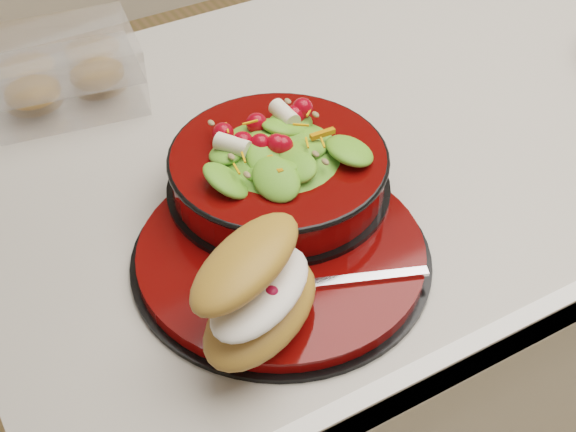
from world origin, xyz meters
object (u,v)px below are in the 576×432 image
dinner_plate (282,254)px  salad_bowl (278,162)px  fork (347,280)px  pastry_box (63,72)px  croissant (257,291)px  island_counter (388,318)px

dinner_plate → salad_bowl: 0.11m
fork → pastry_box: 0.50m
croissant → pastry_box: size_ratio=0.81×
island_counter → dinner_plate: dinner_plate is taller
salad_bowl → croissant: bearing=-124.9°
island_counter → salad_bowl: (-0.26, -0.08, 0.50)m
dinner_plate → croissant: 0.12m
croissant → pastry_box: (-0.03, 0.49, -0.02)m
croissant → pastry_box: 0.49m
salad_bowl → fork: (-0.01, -0.16, -0.04)m
dinner_plate → croissant: (-0.07, -0.08, 0.05)m
dinner_plate → croissant: croissant is taller
croissant → fork: 0.11m
salad_bowl → fork: 0.17m
pastry_box → dinner_plate: bearing=-66.7°
dinner_plate → fork: size_ratio=2.12×
island_counter → croissant: croissant is taller
island_counter → salad_bowl: size_ratio=4.82×
dinner_plate → fork: (0.03, -0.08, 0.01)m
dinner_plate → salad_bowl: size_ratio=1.26×
fork → pastry_box: bearing=36.8°
salad_bowl → croissant: 0.20m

